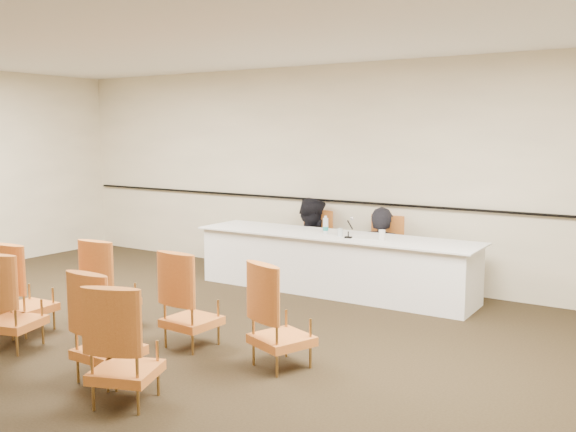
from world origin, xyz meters
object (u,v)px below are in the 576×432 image
object	(u,v)px
panelist_main_chair	(381,252)
aud_chair_front_left	(111,282)
drinking_glass	(340,232)
aud_chair_back_left	(13,300)
panelist_second_chair	(311,245)
aud_chair_extra	(26,287)
aud_chair_front_mid	(192,298)
panel_table	(334,263)
microphone	(348,228)
water_bottle	(326,225)
aud_chair_back_right	(125,343)
coffee_cup	(382,235)
aud_chair_back_mid	(108,325)
aud_chair_front_right	(282,315)
panelist_main	(381,268)
panelist_second	(311,257)

from	to	relation	value
panelist_main_chair	aud_chair_front_left	world-z (taller)	same
drinking_glass	aud_chair_back_left	size ratio (longest dim) A/B	0.11
panelist_second_chair	aud_chair_extra	bearing A→B (deg)	-108.55
panelist_main_chair	panelist_second_chair	size ratio (longest dim) A/B	1.00
aud_chair_front_mid	panel_table	bearing A→B (deg)	90.02
panelist_second_chair	aud_chair_extra	distance (m)	3.92
microphone	panelist_main_chair	bearing A→B (deg)	72.06
water_bottle	aud_chair_back_right	xyz separation A→B (m)	(0.48, -3.87, -0.40)
drinking_glass	aud_chair_front_left	bearing A→B (deg)	-119.51
coffee_cup	aud_chair_back_mid	bearing A→B (deg)	-102.84
aud_chair_extra	microphone	bearing A→B (deg)	50.21
panelist_second_chair	aud_chair_front_right	xyz separation A→B (m)	(1.60, -3.14, 0.00)
microphone	aud_chair_back_mid	world-z (taller)	microphone
water_bottle	aud_chair_extra	distance (m)	3.65
aud_chair_front_mid	aud_chair_back_right	world-z (taller)	same
panelist_second_chair	aud_chair_front_right	world-z (taller)	same
coffee_cup	aud_chair_extra	world-z (taller)	aud_chair_extra
panelist_main	panelist_main_chair	size ratio (longest dim) A/B	1.74
aud_chair_extra	aud_chair_front_left	bearing A→B (deg)	42.80
panelist_second_chair	coffee_cup	bearing A→B (deg)	-25.35
microphone	coffee_cup	xyz separation A→B (m)	(0.42, 0.08, -0.07)
drinking_glass	aud_chair_back_left	bearing A→B (deg)	-114.90
panelist_main	panelist_second	bearing A→B (deg)	-4.70
aud_chair_back_mid	panelist_main_chair	bearing A→B (deg)	83.16
aud_chair_front_left	aud_chair_extra	bearing A→B (deg)	-136.85
panelist_main_chair	panelist_second_chair	world-z (taller)	same
panelist_second_chair	water_bottle	bearing A→B (deg)	-46.24
aud_chair_back_left	panelist_main_chair	bearing A→B (deg)	49.74
panel_table	panelist_main	xyz separation A→B (m)	(0.40, 0.57, -0.12)
water_bottle	panelist_second_chair	bearing A→B (deg)	134.88
water_bottle	coffee_cup	xyz separation A→B (m)	(0.82, -0.06, -0.05)
panelist_main	aud_chair_front_left	xyz separation A→B (m)	(-1.68, -3.14, 0.22)
aud_chair_back_left	aud_chair_back_mid	distance (m)	1.39
microphone	aud_chair_extra	bearing A→B (deg)	-134.03
panelist_main_chair	aud_chair_front_mid	xyz separation A→B (m)	(-0.51, -3.18, 0.00)
panelist_second_chair	aud_chair_extra	xyz separation A→B (m)	(-1.17, -3.74, 0.00)
panel_table	aud_chair_front_mid	xyz separation A→B (m)	(-0.10, -2.61, 0.10)
panelist_second	aud_chair_back_mid	bearing A→B (deg)	109.24
panelist_main_chair	aud_chair_back_right	bearing A→B (deg)	-91.66
microphone	drinking_glass	world-z (taller)	microphone
drinking_glass	aud_chair_back_mid	world-z (taller)	aud_chair_back_mid
microphone	panelist_main	bearing A→B (deg)	72.06
panelist_second	drinking_glass	distance (m)	1.14
aud_chair_front_right	aud_chair_back_right	bearing A→B (deg)	-93.27
drinking_glass	panelist_main	bearing A→B (deg)	67.44
aud_chair_back_right	panelist_main_chair	bearing A→B (deg)	68.47
panelist_second_chair	aud_chair_back_mid	distance (m)	4.22
panelist_second_chair	aud_chair_back_mid	size ratio (longest dim) A/B	1.00
aud_chair_back_left	panelist_second	bearing A→B (deg)	63.04
panel_table	aud_chair_extra	bearing A→B (deg)	-121.17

